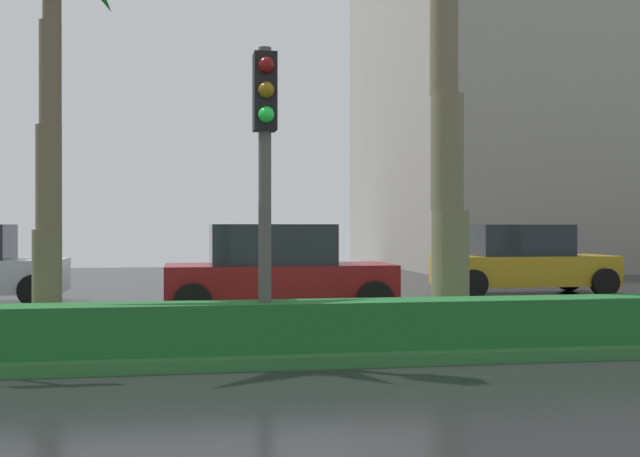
# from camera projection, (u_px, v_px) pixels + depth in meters

# --- Properties ---
(traffic_signal_median_right) EXTENTS (0.28, 0.43, 3.74)m
(traffic_signal_median_right) POSITION_uv_depth(u_px,v_px,m) (265.00, 142.00, 9.86)
(traffic_signal_median_right) COLOR #4C4C47
(traffic_signal_median_right) RESTS_ON median_strip
(car_in_traffic_second) EXTENTS (4.30, 2.02, 1.72)m
(car_in_traffic_second) POSITION_uv_depth(u_px,v_px,m) (277.00, 271.00, 15.25)
(car_in_traffic_second) COLOR maroon
(car_in_traffic_second) RESTS_ON ground_plane
(car_in_traffic_third) EXTENTS (4.30, 2.02, 1.72)m
(car_in_traffic_third) POSITION_uv_depth(u_px,v_px,m) (522.00, 261.00, 19.67)
(car_in_traffic_third) COLOR #B28C1E
(car_in_traffic_third) RESTS_ON ground_plane
(building_far_right) EXTENTS (16.64, 14.34, 16.00)m
(building_far_right) POSITION_uv_depth(u_px,v_px,m) (571.00, 81.00, 34.84)
(building_far_right) COLOR gray
(building_far_right) RESTS_ON ground_plane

